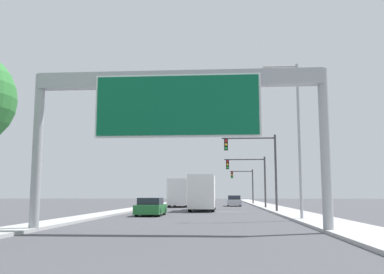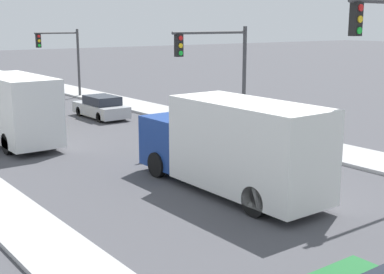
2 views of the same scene
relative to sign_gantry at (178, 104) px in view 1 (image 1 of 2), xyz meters
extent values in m
cube|color=#AAAAAA|center=(7.75, 42.12, -5.58)|extent=(3.00, 120.00, 0.15)
cube|color=#AAAAAA|center=(-7.25, 42.12, -5.58)|extent=(2.00, 120.00, 0.15)
cylinder|color=#9EA0A5|center=(-6.45, 0.12, -2.07)|extent=(0.44, 0.44, 7.17)
cylinder|color=#9EA0A5|center=(6.45, 0.12, -2.07)|extent=(0.44, 0.44, 7.17)
cube|color=#9EA0A5|center=(0.00, 0.12, 1.17)|extent=(12.90, 0.60, 0.70)
cube|color=white|center=(0.00, -0.18, -0.11)|extent=(7.40, 0.08, 2.86)
cube|color=#0A5B38|center=(0.00, -0.23, -0.11)|extent=(7.20, 0.16, 2.66)
cube|color=#1E662D|center=(-3.50, 13.98, -5.15)|extent=(1.88, 4.46, 0.67)
cube|color=#1E232D|center=(-3.50, 13.76, -4.55)|extent=(1.65, 2.32, 0.52)
cylinder|color=black|center=(-4.33, 15.37, -5.34)|extent=(0.22, 0.64, 0.64)
cylinder|color=black|center=(-2.67, 15.37, -5.34)|extent=(0.22, 0.64, 0.64)
cylinder|color=black|center=(-4.33, 12.60, -5.34)|extent=(0.22, 0.64, 0.64)
cylinder|color=black|center=(-2.67, 12.60, -5.34)|extent=(0.22, 0.64, 0.64)
cube|color=#A5A8AD|center=(3.50, 40.15, -5.12)|extent=(1.85, 4.61, 0.72)
cube|color=#1E232D|center=(3.50, 39.92, -4.49)|extent=(1.63, 2.40, 0.55)
cylinder|color=black|center=(2.68, 41.58, -5.34)|extent=(0.22, 0.64, 0.64)
cylinder|color=black|center=(4.32, 41.58, -5.34)|extent=(0.22, 0.64, 0.64)
cylinder|color=black|center=(2.68, 38.72, -5.34)|extent=(0.22, 0.64, 0.64)
cylinder|color=black|center=(4.32, 38.72, -5.34)|extent=(0.22, 0.64, 0.64)
cube|color=navy|center=(0.00, 26.70, -4.35)|extent=(2.21, 2.35, 2.00)
cube|color=silver|center=(0.00, 22.51, -3.81)|extent=(2.40, 6.04, 3.09)
cylinder|color=black|center=(-1.06, 26.59, -5.16)|extent=(0.28, 1.00, 1.00)
cylinder|color=black|center=(1.06, 26.59, -5.16)|extent=(0.28, 1.00, 1.00)
cylinder|color=black|center=(-1.06, 21.00, -5.16)|extent=(0.28, 1.00, 1.00)
cylinder|color=black|center=(1.06, 21.00, -5.16)|extent=(0.28, 1.00, 1.00)
cube|color=yellow|center=(-3.50, 39.67, -4.32)|extent=(2.22, 2.37, 2.06)
cube|color=silver|center=(-3.50, 35.43, -3.77)|extent=(2.42, 6.10, 3.18)
cylinder|color=black|center=(-4.57, 39.55, -5.16)|extent=(0.28, 1.00, 1.00)
cylinder|color=black|center=(-2.43, 39.55, -5.16)|extent=(0.28, 1.00, 1.00)
cylinder|color=black|center=(-4.57, 33.91, -5.16)|extent=(0.28, 1.00, 1.00)
cylinder|color=black|center=(-2.43, 33.91, -5.16)|extent=(0.28, 1.00, 1.00)
cylinder|color=#3D3D3F|center=(6.75, 20.12, -2.16)|extent=(0.20, 0.20, 6.99)
cylinder|color=#3D3D3F|center=(4.34, 20.12, 1.03)|extent=(4.82, 0.14, 0.14)
cube|color=black|center=(2.32, 20.12, 0.45)|extent=(0.35, 0.28, 1.05)
cylinder|color=red|center=(2.32, 19.96, 0.80)|extent=(0.22, 0.04, 0.22)
cylinder|color=yellow|center=(2.32, 19.96, 0.45)|extent=(0.22, 0.04, 0.22)
cylinder|color=green|center=(2.32, 19.96, 0.10)|extent=(0.22, 0.04, 0.22)
cylinder|color=#3D3D3F|center=(6.75, 30.12, -2.74)|extent=(0.20, 0.20, 5.84)
cylinder|color=#3D3D3F|center=(4.47, 30.12, -0.12)|extent=(4.57, 0.14, 0.14)
cube|color=black|center=(2.55, 30.12, -0.69)|extent=(0.35, 0.28, 1.05)
cylinder|color=red|center=(2.55, 29.96, -0.34)|extent=(0.22, 0.04, 0.22)
cylinder|color=yellow|center=(2.55, 29.96, -0.69)|extent=(0.22, 0.04, 0.22)
cylinder|color=green|center=(2.55, 29.96, -1.04)|extent=(0.22, 0.04, 0.22)
cylinder|color=#3D3D3F|center=(6.75, 50.12, -2.89)|extent=(0.20, 0.20, 5.53)
cylinder|color=#3D3D3F|center=(4.96, 50.12, -0.42)|extent=(3.57, 0.14, 0.14)
cube|color=black|center=(3.47, 50.12, -1.00)|extent=(0.35, 0.28, 1.05)
cylinder|color=red|center=(3.47, 49.96, -0.65)|extent=(0.22, 0.04, 0.22)
cylinder|color=yellow|center=(3.47, 49.96, -1.00)|extent=(0.22, 0.04, 0.22)
cylinder|color=green|center=(3.47, 49.96, -1.35)|extent=(0.22, 0.04, 0.22)
cylinder|color=#9EA0A5|center=(6.85, 8.51, -0.66)|extent=(0.18, 0.18, 10.00)
cylinder|color=#9EA0A5|center=(5.90, 8.51, 4.19)|extent=(1.90, 0.12, 0.12)
cube|color=#B2B2A8|center=(4.95, 8.51, 4.09)|extent=(0.60, 0.28, 0.20)
camera|label=1|loc=(1.98, -18.72, -4.00)|focal=40.00mm
camera|label=2|loc=(-12.26, 9.40, 0.33)|focal=50.00mm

